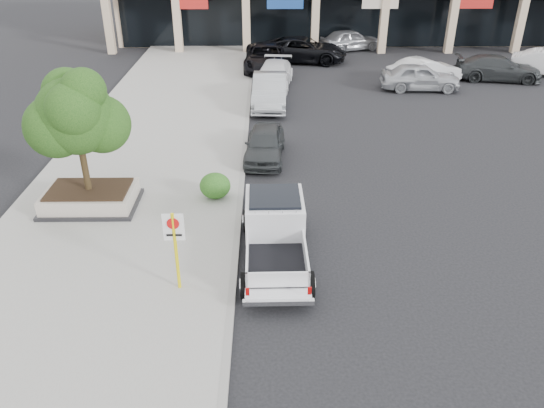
{
  "coord_description": "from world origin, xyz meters",
  "views": [
    {
      "loc": [
        -0.6,
        -13.01,
        9.03
      ],
      "look_at": [
        -0.43,
        1.5,
        1.11
      ],
      "focal_mm": 35.0,
      "sensor_mm": 36.0,
      "label": 1
    }
  ],
  "objects_px": {
    "lot_car_b": "(424,71)",
    "lot_car_e": "(350,40)",
    "planter_tree": "(81,115)",
    "lot_car_a": "(420,77)",
    "curb_car_b": "(270,91)",
    "lot_car_d": "(303,50)",
    "curb_car_d": "(266,57)",
    "pickup_truck": "(275,236)",
    "curb_car_c": "(274,75)",
    "lot_car_c": "(498,68)",
    "no_parking_sign": "(175,241)",
    "planter": "(90,198)",
    "curb_car_a": "(265,144)"
  },
  "relations": [
    {
      "from": "lot_car_b",
      "to": "curb_car_a",
      "type": "bearing_deg",
      "value": 117.49
    },
    {
      "from": "curb_car_a",
      "to": "curb_car_c",
      "type": "bearing_deg",
      "value": 91.41
    },
    {
      "from": "curb_car_c",
      "to": "curb_car_a",
      "type": "bearing_deg",
      "value": -85.5
    },
    {
      "from": "curb_car_c",
      "to": "curb_car_b",
      "type": "bearing_deg",
      "value": -87.16
    },
    {
      "from": "curb_car_d",
      "to": "lot_car_c",
      "type": "height_order",
      "value": "curb_car_d"
    },
    {
      "from": "curb_car_b",
      "to": "lot_car_c",
      "type": "height_order",
      "value": "curb_car_b"
    },
    {
      "from": "planter",
      "to": "curb_car_a",
      "type": "height_order",
      "value": "curb_car_a"
    },
    {
      "from": "no_parking_sign",
      "to": "curb_car_d",
      "type": "distance_m",
      "value": 23.72
    },
    {
      "from": "curb_car_d",
      "to": "lot_car_e",
      "type": "distance_m",
      "value": 8.54
    },
    {
      "from": "planter_tree",
      "to": "curb_car_c",
      "type": "relative_size",
      "value": 0.81
    },
    {
      "from": "planter",
      "to": "no_parking_sign",
      "type": "relative_size",
      "value": 1.39
    },
    {
      "from": "planter_tree",
      "to": "lot_car_a",
      "type": "relative_size",
      "value": 0.88
    },
    {
      "from": "planter_tree",
      "to": "curb_car_c",
      "type": "bearing_deg",
      "value": 66.53
    },
    {
      "from": "curb_car_b",
      "to": "lot_car_d",
      "type": "xyz_separation_m",
      "value": [
        2.41,
        9.76,
        0.01
      ]
    },
    {
      "from": "lot_car_b",
      "to": "planter_tree",
      "type": "bearing_deg",
      "value": 112.97
    },
    {
      "from": "no_parking_sign",
      "to": "curb_car_a",
      "type": "bearing_deg",
      "value": 75.57
    },
    {
      "from": "curb_car_b",
      "to": "curb_car_c",
      "type": "relative_size",
      "value": 1.02
    },
    {
      "from": "planter",
      "to": "lot_car_c",
      "type": "distance_m",
      "value": 26.14
    },
    {
      "from": "lot_car_b",
      "to": "lot_car_c",
      "type": "relative_size",
      "value": 0.89
    },
    {
      "from": "planter_tree",
      "to": "no_parking_sign",
      "type": "height_order",
      "value": "planter_tree"
    },
    {
      "from": "lot_car_e",
      "to": "curb_car_b",
      "type": "bearing_deg",
      "value": 131.9
    },
    {
      "from": "lot_car_b",
      "to": "lot_car_e",
      "type": "distance_m",
      "value": 9.53
    },
    {
      "from": "curb_car_a",
      "to": "curb_car_b",
      "type": "bearing_deg",
      "value": 92.25
    },
    {
      "from": "pickup_truck",
      "to": "curb_car_a",
      "type": "bearing_deg",
      "value": 91.62
    },
    {
      "from": "lot_car_d",
      "to": "curb_car_d",
      "type": "bearing_deg",
      "value": 139.64
    },
    {
      "from": "planter_tree",
      "to": "pickup_truck",
      "type": "bearing_deg",
      "value": -27.78
    },
    {
      "from": "pickup_truck",
      "to": "curb_car_d",
      "type": "xyz_separation_m",
      "value": [
        -0.27,
        22.07,
        -0.01
      ]
    },
    {
      "from": "curb_car_b",
      "to": "lot_car_e",
      "type": "relative_size",
      "value": 1.08
    },
    {
      "from": "planter",
      "to": "lot_car_e",
      "type": "height_order",
      "value": "lot_car_e"
    },
    {
      "from": "planter_tree",
      "to": "lot_car_e",
      "type": "bearing_deg",
      "value": 63.33
    },
    {
      "from": "lot_car_c",
      "to": "lot_car_e",
      "type": "distance_m",
      "value": 11.55
    },
    {
      "from": "curb_car_d",
      "to": "lot_car_c",
      "type": "bearing_deg",
      "value": -9.67
    },
    {
      "from": "pickup_truck",
      "to": "curb_car_c",
      "type": "xyz_separation_m",
      "value": [
        0.22,
        18.07,
        -0.11
      ]
    },
    {
      "from": "curb_car_b",
      "to": "lot_car_d",
      "type": "bearing_deg",
      "value": 77.99
    },
    {
      "from": "planter",
      "to": "curb_car_c",
      "type": "relative_size",
      "value": 0.65
    },
    {
      "from": "curb_car_a",
      "to": "curb_car_d",
      "type": "height_order",
      "value": "curb_car_d"
    },
    {
      "from": "curb_car_c",
      "to": "lot_car_e",
      "type": "relative_size",
      "value": 1.06
    },
    {
      "from": "planter",
      "to": "curb_car_b",
      "type": "height_order",
      "value": "curb_car_b"
    },
    {
      "from": "curb_car_b",
      "to": "lot_car_a",
      "type": "xyz_separation_m",
      "value": [
        8.79,
        2.86,
        -0.05
      ]
    },
    {
      "from": "no_parking_sign",
      "to": "curb_car_b",
      "type": "relative_size",
      "value": 0.46
    },
    {
      "from": "no_parking_sign",
      "to": "lot_car_c",
      "type": "bearing_deg",
      "value": 51.39
    },
    {
      "from": "no_parking_sign",
      "to": "curb_car_b",
      "type": "distance_m",
      "value": 16.26
    },
    {
      "from": "lot_car_a",
      "to": "lot_car_b",
      "type": "height_order",
      "value": "lot_car_a"
    },
    {
      "from": "lot_car_d",
      "to": "pickup_truck",
      "type": "bearing_deg",
      "value": -176.06
    },
    {
      "from": "planter_tree",
      "to": "planter",
      "type": "bearing_deg",
      "value": -131.03
    },
    {
      "from": "lot_car_a",
      "to": "curb_car_d",
      "type": "bearing_deg",
      "value": 65.41
    },
    {
      "from": "lot_car_a",
      "to": "lot_car_e",
      "type": "distance_m",
      "value": 10.71
    },
    {
      "from": "curb_car_a",
      "to": "curb_car_c",
      "type": "height_order",
      "value": "curb_car_c"
    },
    {
      "from": "pickup_truck",
      "to": "curb_car_b",
      "type": "relative_size",
      "value": 1.05
    },
    {
      "from": "curb_car_c",
      "to": "lot_car_b",
      "type": "xyz_separation_m",
      "value": [
        9.13,
        0.74,
        0.03
      ]
    }
  ]
}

